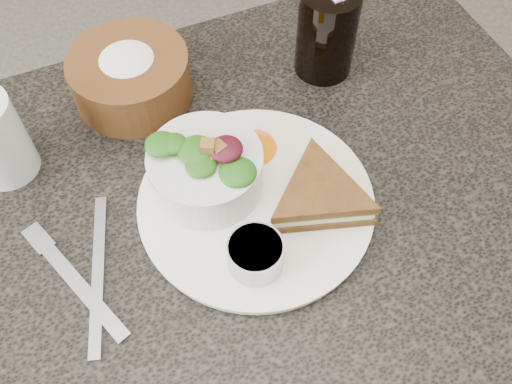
{
  "coord_description": "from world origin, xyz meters",
  "views": [
    {
      "loc": [
        -0.1,
        -0.33,
        1.35
      ],
      "look_at": [
        0.05,
        0.01,
        0.78
      ],
      "focal_mm": 40.0,
      "sensor_mm": 36.0,
      "label": 1
    }
  ],
  "objects_px": {
    "bread_basket": "(129,71)",
    "sandwich": "(320,196)",
    "dining_table": "(232,330)",
    "salad_bowl": "(205,165)",
    "dressing_ramekin": "(255,255)",
    "cola_glass": "(327,29)",
    "dinner_plate": "(256,203)"
  },
  "relations": [
    {
      "from": "sandwich",
      "to": "bread_basket",
      "type": "bearing_deg",
      "value": 136.3
    },
    {
      "from": "dressing_ramekin",
      "to": "cola_glass",
      "type": "bearing_deg",
      "value": 49.88
    },
    {
      "from": "dining_table",
      "to": "salad_bowl",
      "type": "bearing_deg",
      "value": 84.94
    },
    {
      "from": "dinner_plate",
      "to": "bread_basket",
      "type": "bearing_deg",
      "value": 109.43
    },
    {
      "from": "dinner_plate",
      "to": "sandwich",
      "type": "bearing_deg",
      "value": -28.15
    },
    {
      "from": "salad_bowl",
      "to": "sandwich",
      "type": "bearing_deg",
      "value": -35.89
    },
    {
      "from": "salad_bowl",
      "to": "dressing_ramekin",
      "type": "distance_m",
      "value": 0.12
    },
    {
      "from": "bread_basket",
      "to": "cola_glass",
      "type": "relative_size",
      "value": 1.15
    },
    {
      "from": "sandwich",
      "to": "bread_basket",
      "type": "height_order",
      "value": "bread_basket"
    },
    {
      "from": "salad_bowl",
      "to": "cola_glass",
      "type": "distance_m",
      "value": 0.27
    },
    {
      "from": "bread_basket",
      "to": "sandwich",
      "type": "bearing_deg",
      "value": -61.14
    },
    {
      "from": "dining_table",
      "to": "cola_glass",
      "type": "distance_m",
      "value": 0.54
    },
    {
      "from": "dining_table",
      "to": "dressing_ramekin",
      "type": "height_order",
      "value": "dressing_ramekin"
    },
    {
      "from": "dining_table",
      "to": "salad_bowl",
      "type": "height_order",
      "value": "salad_bowl"
    },
    {
      "from": "dressing_ramekin",
      "to": "cola_glass",
      "type": "height_order",
      "value": "cola_glass"
    },
    {
      "from": "cola_glass",
      "to": "bread_basket",
      "type": "bearing_deg",
      "value": 168.26
    },
    {
      "from": "sandwich",
      "to": "cola_glass",
      "type": "height_order",
      "value": "cola_glass"
    },
    {
      "from": "sandwich",
      "to": "bread_basket",
      "type": "xyz_separation_m",
      "value": [
        -0.15,
        0.27,
        0.01
      ]
    },
    {
      "from": "salad_bowl",
      "to": "cola_glass",
      "type": "xyz_separation_m",
      "value": [
        0.23,
        0.14,
        0.02
      ]
    },
    {
      "from": "dining_table",
      "to": "salad_bowl",
      "type": "xyz_separation_m",
      "value": [
        0.0,
        0.05,
        0.43
      ]
    },
    {
      "from": "dinner_plate",
      "to": "cola_glass",
      "type": "relative_size",
      "value": 2.02
    },
    {
      "from": "dining_table",
      "to": "dinner_plate",
      "type": "bearing_deg",
      "value": 8.75
    },
    {
      "from": "dining_table",
      "to": "dressing_ramekin",
      "type": "distance_m",
      "value": 0.41
    },
    {
      "from": "dinner_plate",
      "to": "cola_glass",
      "type": "height_order",
      "value": "cola_glass"
    },
    {
      "from": "dining_table",
      "to": "cola_glass",
      "type": "relative_size",
      "value": 7.1
    },
    {
      "from": "dining_table",
      "to": "dinner_plate",
      "type": "relative_size",
      "value": 3.51
    },
    {
      "from": "sandwich",
      "to": "salad_bowl",
      "type": "xyz_separation_m",
      "value": [
        -0.11,
        0.08,
        0.02
      ]
    },
    {
      "from": "sandwich",
      "to": "cola_glass",
      "type": "distance_m",
      "value": 0.25
    },
    {
      "from": "salad_bowl",
      "to": "dressing_ramekin",
      "type": "relative_size",
      "value": 2.14
    },
    {
      "from": "salad_bowl",
      "to": "dinner_plate",
      "type": "bearing_deg",
      "value": -44.99
    },
    {
      "from": "sandwich",
      "to": "dressing_ramekin",
      "type": "height_order",
      "value": "same"
    },
    {
      "from": "sandwich",
      "to": "dining_table",
      "type": "bearing_deg",
      "value": -175.99
    }
  ]
}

